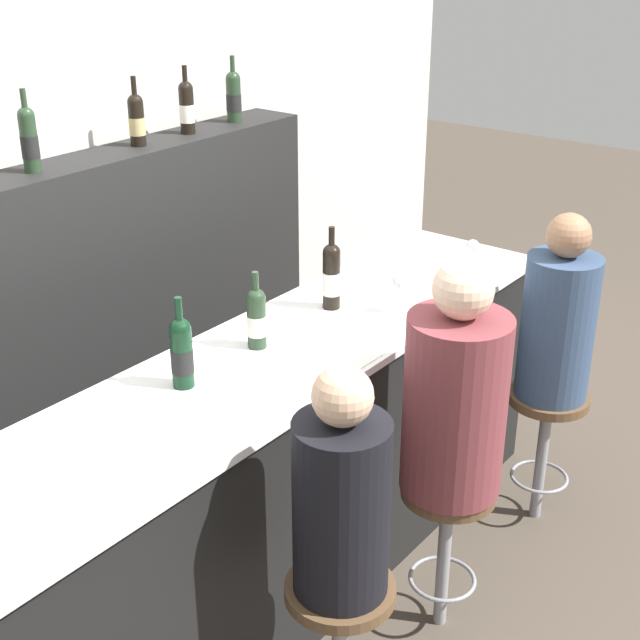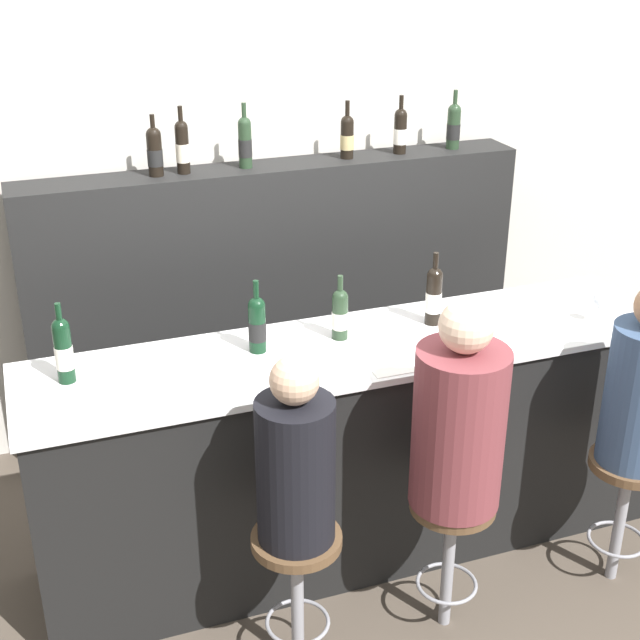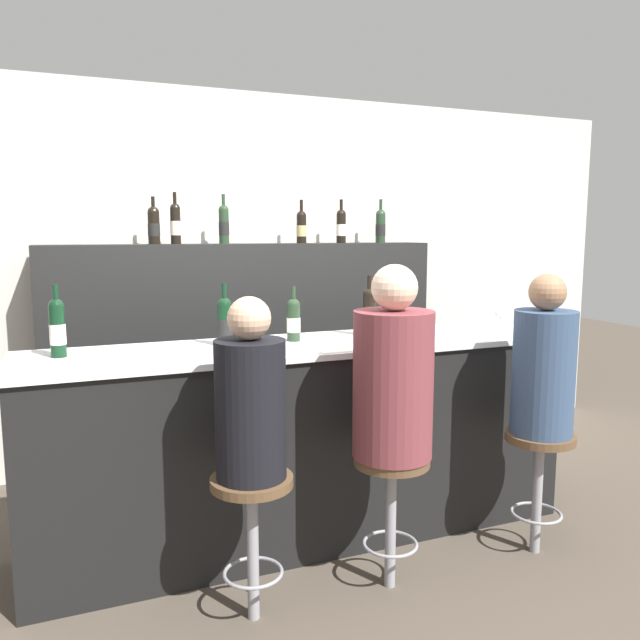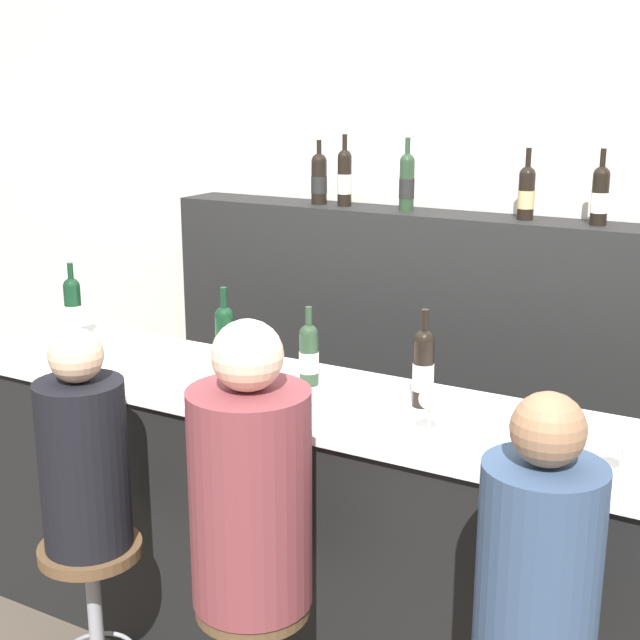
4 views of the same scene
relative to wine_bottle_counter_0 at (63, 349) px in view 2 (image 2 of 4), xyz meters
name	(u,v)px [view 2 (image 2 of 4)]	position (x,y,z in m)	size (l,w,h in m)	color
ground_plane	(379,584)	(1.20, -0.40, -1.19)	(16.00, 16.00, 0.00)	#4C4238
wall_back	(264,199)	(1.20, 1.30, 0.11)	(6.40, 0.05, 2.60)	beige
bar_counter	(355,449)	(1.20, -0.09, -0.67)	(2.87, 0.66, 1.05)	black
back_bar_cabinet	(278,302)	(1.20, 1.07, -0.42)	(2.69, 0.28, 1.55)	black
wine_bottle_counter_0	(63,349)	(0.00, 0.00, 0.00)	(0.07, 0.07, 0.34)	black
wine_bottle_counter_1	(257,324)	(0.78, 0.00, -0.01)	(0.08, 0.08, 0.32)	black
wine_bottle_counter_2	(340,313)	(1.15, 0.00, -0.02)	(0.07, 0.07, 0.29)	#233823
wine_bottle_counter_3	(434,295)	(1.60, 0.00, 0.00)	(0.07, 0.07, 0.34)	black
wine_bottle_backbar_0	(155,151)	(0.59, 1.07, 0.48)	(0.08, 0.08, 0.30)	black
wine_bottle_backbar_1	(182,146)	(0.72, 1.07, 0.49)	(0.07, 0.07, 0.33)	black
wine_bottle_backbar_2	(245,142)	(1.04, 1.07, 0.49)	(0.07, 0.07, 0.33)	#233823
wine_bottle_backbar_3	(347,136)	(1.60, 1.07, 0.47)	(0.07, 0.07, 0.30)	black
wine_bottle_backbar_4	(400,130)	(1.90, 1.07, 0.48)	(0.07, 0.07, 0.31)	black
wine_bottle_backbar_5	(454,126)	(2.22, 1.07, 0.48)	(0.07, 0.07, 0.32)	#233823
wine_glass_0	(485,317)	(1.73, -0.24, -0.02)	(0.07, 0.07, 0.16)	silver
wine_glass_1	(599,302)	(2.30, -0.24, -0.04)	(0.06, 0.06, 0.14)	silver
tasting_menu	(387,358)	(1.27, -0.25, -0.14)	(0.21, 0.30, 0.00)	white
bar_stool_left	(297,565)	(0.72, -0.70, -0.71)	(0.34, 0.34, 0.63)	gray
guest_seated_left	(295,463)	(0.72, -0.70, -0.24)	(0.29, 0.29, 0.75)	black
bar_stool_middle	(451,529)	(1.37, -0.70, -0.71)	(0.34, 0.34, 0.63)	gray
guest_seated_middle	(459,420)	(1.37, -0.70, -0.20)	(0.36, 0.36, 0.86)	brown
bar_stool_right	(626,487)	(2.21, -0.70, -0.71)	(0.34, 0.34, 0.63)	gray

